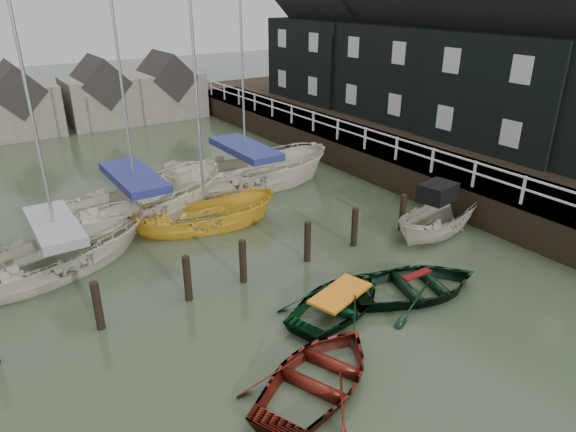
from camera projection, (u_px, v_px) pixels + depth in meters
ground at (335, 316)px, 14.08m from camera, size 120.00×120.00×0.00m
pier at (359, 150)px, 26.21m from camera, size 3.04×32.00×2.70m
land_strip at (432, 147)px, 29.30m from camera, size 14.00×38.00×1.50m
quay_houses at (465, 44)px, 25.98m from camera, size 6.52×28.14×10.01m
mooring_pilings at (246, 266)px, 15.59m from camera, size 13.72×0.22×1.80m
far_sheds at (98, 96)px, 33.55m from camera, size 14.00×4.08×4.39m
rowboat_red at (319, 386)px, 11.58m from camera, size 4.68×4.09×0.81m
rowboat_green at (340, 309)px, 14.39m from camera, size 4.28×3.58×0.76m
rowboat_dkgreen at (415, 293)px, 15.12m from camera, size 4.74×3.93×0.85m
motorboat at (437, 228)px, 19.07m from camera, size 4.66×2.40×2.65m
sailboat_a at (62, 265)px, 16.54m from camera, size 6.81×4.19×11.66m
sailboat_b at (139, 217)px, 20.12m from camera, size 7.78×3.79×11.56m
sailboat_c at (206, 225)px, 19.51m from camera, size 5.75×3.27×9.24m
sailboat_d at (246, 184)px, 23.49m from camera, size 8.15×4.76×12.75m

